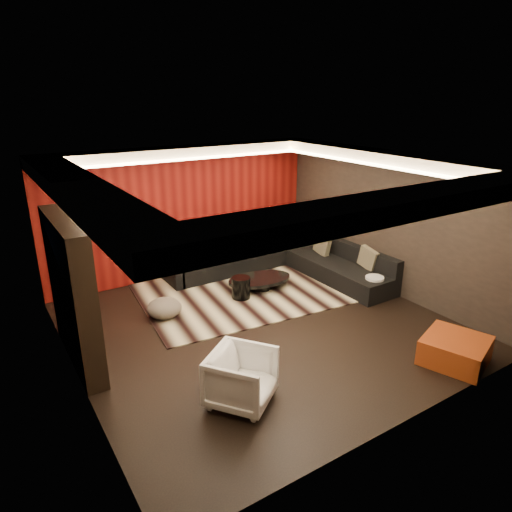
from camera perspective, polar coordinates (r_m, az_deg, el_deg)
floor at (r=8.00m, az=0.52°, el=-8.79°), size 6.00×6.00×0.02m
ceiling at (r=7.10m, az=0.59°, el=11.62°), size 6.00×6.00×0.02m
wall_back at (r=9.98m, az=-9.00°, el=5.53°), size 6.00×0.02×2.80m
wall_left at (r=6.41m, az=-22.65°, el=-4.00°), size 0.02×6.00×2.80m
wall_right at (r=9.35m, az=16.21°, el=4.01°), size 0.02×6.00×2.80m
red_feature_wall at (r=9.95m, az=-8.90°, el=5.48°), size 5.98×0.05×2.78m
soffit_back at (r=9.47m, az=-8.63°, el=12.73°), size 6.00×0.60×0.22m
soffit_front at (r=5.12m, az=17.49°, el=6.14°), size 6.00×0.60×0.22m
soffit_left at (r=6.09m, az=-21.38°, el=7.76°), size 0.60×4.80×0.22m
soffit_right at (r=8.87m, az=15.65°, el=11.78°), size 0.60×4.80×0.22m
cove_back at (r=9.17m, az=-7.70°, el=11.99°), size 4.80×0.08×0.04m
cove_front at (r=5.36m, az=14.63°, el=5.99°), size 4.80×0.08×0.04m
cove_left at (r=6.18m, az=-18.20°, el=7.44°), size 0.08×4.80×0.04m
cove_right at (r=8.64m, az=14.05°, el=11.11°), size 0.08×4.80×0.04m
tv_surround at (r=7.09m, az=-22.01°, el=-4.28°), size 0.30×2.00×2.20m
tv_screen at (r=6.99m, az=-21.10°, el=-1.40°), size 0.04×1.30×0.80m
tv_shelf at (r=7.28m, az=-20.38°, el=-6.91°), size 0.04×1.60×0.04m
rug at (r=9.31m, az=-1.82°, el=-4.37°), size 4.28×3.39×0.02m
coffee_table at (r=9.37m, az=0.46°, el=-3.38°), size 1.52×1.52×0.22m
drum_stool at (r=8.90m, az=-1.88°, el=-3.97°), size 0.43×0.43×0.43m
striped_pouf at (r=8.35m, az=-11.39°, el=-6.39°), size 0.77×0.77×0.34m
white_side_table at (r=9.22m, az=14.51°, el=-3.82°), size 0.46×0.46×0.45m
orange_ottoman at (r=7.55m, az=23.63°, el=-10.74°), size 1.11×1.11×0.39m
armchair at (r=6.06m, az=-1.81°, el=-15.00°), size 1.09×1.10×0.72m
sectional_sofa at (r=10.19m, az=2.95°, el=-0.66°), size 3.65×3.50×0.75m
throw_pillows at (r=10.10m, az=3.18°, el=1.29°), size 3.16×2.76×0.50m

